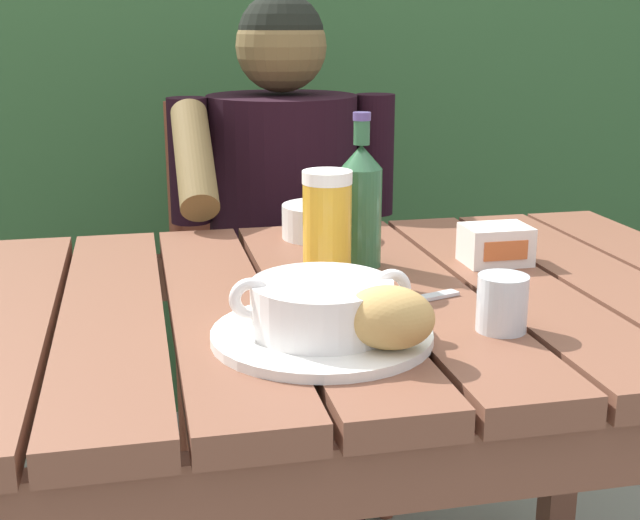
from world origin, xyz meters
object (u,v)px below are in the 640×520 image
bread_roll (389,317)px  beer_bottle (361,203)px  table_knife (394,303)px  soup_bowl (322,305)px  beer_glass (327,226)px  serving_plate (322,335)px  chair_near_diner (273,297)px  diner_bowl (320,221)px  person_eating (285,226)px  butter_tub (496,245)px  water_glass_small (502,303)px

bread_roll → beer_bottle: (0.07, 0.37, 0.05)m
bread_roll → table_knife: (0.06, 0.17, -0.04)m
soup_bowl → beer_glass: bearing=75.7°
serving_plate → chair_near_diner: bearing=84.2°
beer_bottle → diner_bowl: bearing=96.9°
person_eating → butter_tub: bearing=-66.9°
soup_bowl → diner_bowl: size_ratio=1.66×
serving_plate → bread_roll: bearing=-49.4°
chair_near_diner → bread_roll: chair_near_diner is taller
serving_plate → water_glass_small: (0.22, -0.02, 0.03)m
chair_near_diner → beer_bottle: (0.02, -0.72, 0.38)m
person_eating → soup_bowl: person_eating is taller
chair_near_diner → person_eating: size_ratio=0.79×
beer_glass → soup_bowl: bearing=-104.3°
bread_roll → beer_glass: size_ratio=0.78×
person_eating → butter_tub: person_eating is taller
person_eating → beer_bottle: bearing=-87.2°
chair_near_diner → serving_plate: size_ratio=3.54×
person_eating → beer_glass: person_eating is taller
beer_glass → butter_tub: (0.28, 0.03, -0.05)m
beer_glass → beer_bottle: bearing=44.6°
chair_near_diner → beer_glass: size_ratio=5.78×
beer_glass → table_knife: (0.06, -0.13, -0.08)m
chair_near_diner → bread_roll: (-0.04, -1.09, 0.33)m
water_glass_small → butter_tub: size_ratio=0.69×
beer_glass → water_glass_small: size_ratio=2.32×
chair_near_diner → serving_plate: (-0.10, -1.02, 0.29)m
chair_near_diner → bread_roll: 1.14m
bread_roll → table_knife: 0.19m
beer_glass → butter_tub: beer_glass is taller
soup_bowl → beer_bottle: bearing=67.1°
chair_near_diner → water_glass_small: chair_near_diner is taller
soup_bowl → beer_glass: beer_glass is taller
serving_plate → butter_tub: size_ratio=2.61×
beer_glass → table_knife: beer_glass is taller
butter_tub → person_eating: bearing=113.1°
serving_plate → butter_tub: (0.34, 0.27, 0.02)m
soup_bowl → butter_tub: (0.34, 0.27, -0.01)m
soup_bowl → water_glass_small: bearing=-4.0°
soup_bowl → person_eating: bearing=83.0°
soup_bowl → beer_bottle: size_ratio=0.93×
chair_near_diner → serving_plate: chair_near_diner is taller
serving_plate → beer_bottle: beer_bottle is taller
soup_bowl → bread_roll: bearing=-49.4°
bread_roll → diner_bowl: size_ratio=0.95×
person_eating → serving_plate: bearing=-97.0°
beer_bottle → butter_tub: bearing=-8.6°
soup_bowl → bread_roll: bread_roll is taller
bread_roll → butter_tub: bearing=50.8°
beer_glass → butter_tub: 0.28m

